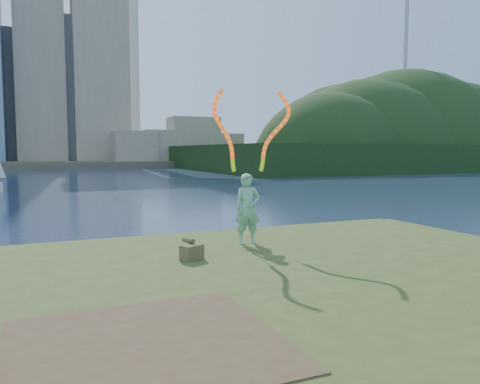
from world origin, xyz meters
name	(u,v)px	position (x,y,z in m)	size (l,w,h in m)	color
ground	(221,305)	(0.00, 0.00, 0.00)	(320.00, 320.00, 0.00)	#19263F
grassy_knoll	(274,328)	(0.00, -2.30, 0.34)	(20.00, 18.00, 0.80)	#374619
dirt_patch	(146,344)	(-2.20, -3.20, 0.81)	(3.20, 3.00, 0.02)	#47331E
far_shore	(54,163)	(0.00, 95.00, 0.60)	(320.00, 40.00, 1.20)	#494436
wooded_hill	(400,167)	(59.57, 59.96, 0.16)	(78.00, 50.00, 63.00)	black
woman_with_ribbons	(248,188)	(1.46, 1.89, 2.20)	(2.07, 0.56, 4.12)	#217A41
canvas_bag	(191,251)	(-0.37, 0.76, 0.98)	(0.54, 0.60, 0.43)	#444221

